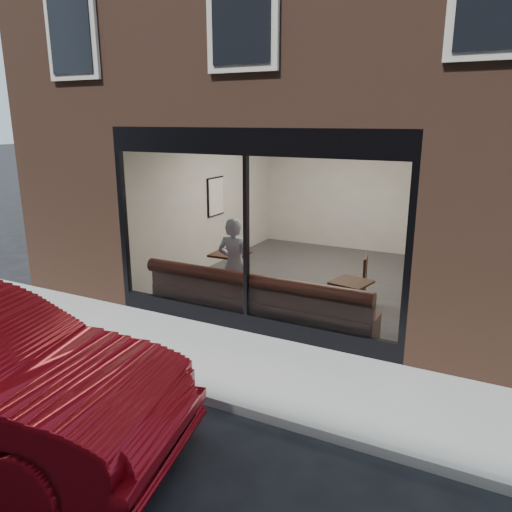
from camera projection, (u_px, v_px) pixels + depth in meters
The scene contains 21 objects.
ground at pixel (170, 390), 6.33m from camera, with size 120.00×120.00×0.00m, color black.
sidewalk_near at pixel (212, 357), 7.18m from camera, with size 40.00×2.00×0.01m, color gray.
kerb_near at pixel (168, 387), 6.27m from camera, with size 40.00×0.10×0.12m, color gray.
host_building_pier_left at pixel (230, 181), 14.42m from camera, with size 2.50×12.00×3.20m, color brown.
host_building_backfill at pixel (384, 177), 15.34m from camera, with size 5.00×6.00×3.20m, color brown.
cafe_floor at pixel (312, 280), 10.61m from camera, with size 6.00×6.00×0.00m, color #2D2D30.
cafe_ceiling at pixel (317, 126), 9.77m from camera, with size 6.00×6.00×0.00m, color white.
cafe_wall_back at pixel (356, 189), 12.76m from camera, with size 5.00×5.00×0.00m, color beige.
cafe_wall_left at pixel (211, 198), 11.29m from camera, with size 6.00×6.00×0.00m, color beige.
cafe_wall_right at pixel (443, 217), 9.09m from camera, with size 6.00×6.00×0.00m, color beige.
storefront_kick at pixel (247, 322), 8.05m from camera, with size 5.00×0.10×0.30m, color black.
storefront_header at pixel (246, 142), 7.29m from camera, with size 5.00×0.10×0.40m, color black.
storefront_mullion at pixel (246, 238), 7.68m from camera, with size 0.06×0.10×2.50m, color black.
storefront_glass at pixel (245, 238), 7.65m from camera, with size 4.80×4.80×0.00m, color white.
banquette at pixel (258, 310), 8.37m from camera, with size 4.00×0.55×0.45m, color #381714.
person at pixel (234, 265), 8.73m from camera, with size 0.62×0.41×1.70m, color #A9C0E1.
cafe_table_left at pixel (230, 254), 9.88m from camera, with size 0.67×0.67×0.04m, color #301D12.
cafe_table_right at pixel (351, 282), 8.15m from camera, with size 0.57×0.57×0.04m, color #301D12.
cafe_chair_left at pixel (228, 279), 9.93m from camera, with size 0.39×0.39×0.04m, color #301D12.
cafe_chair_right at pixel (353, 293), 9.13m from camera, with size 0.42×0.42×0.04m, color #301D12.
wall_poster at pixel (216, 196), 11.40m from camera, with size 0.02×0.62×0.82m, color white.
Camera 1 is at (3.56, -4.53, 3.31)m, focal length 35.00 mm.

